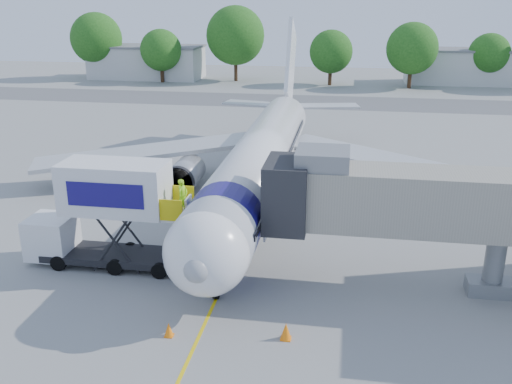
# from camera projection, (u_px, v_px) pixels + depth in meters

# --- Properties ---
(ground) EXTENTS (160.00, 160.00, 0.00)m
(ground) POSITION_uv_depth(u_px,v_px,m) (252.00, 221.00, 35.03)
(ground) COLOR gray
(ground) RESTS_ON ground
(guidance_line) EXTENTS (0.15, 70.00, 0.01)m
(guidance_line) POSITION_uv_depth(u_px,v_px,m) (252.00, 221.00, 35.03)
(guidance_line) COLOR yellow
(guidance_line) RESTS_ON ground
(taxiway_strip) EXTENTS (120.00, 10.00, 0.01)m
(taxiway_strip) POSITION_uv_depth(u_px,v_px,m) (307.00, 102.00, 74.17)
(taxiway_strip) COLOR #59595B
(taxiway_strip) RESTS_ON ground
(aircraft) EXTENTS (34.17, 37.73, 11.35)m
(aircraft) POSITION_uv_depth(u_px,v_px,m) (262.00, 157.00, 37.91)
(aircraft) COLOR silver
(aircraft) RESTS_ON ground
(jet_bridge) EXTENTS (13.90, 3.20, 6.60)m
(jet_bridge) POSITION_uv_depth(u_px,v_px,m) (398.00, 201.00, 25.85)
(jet_bridge) COLOR gray
(jet_bridge) RESTS_ON ground
(catering_hiloader) EXTENTS (8.53, 2.44, 5.50)m
(catering_hiloader) POSITION_uv_depth(u_px,v_px,m) (105.00, 215.00, 28.57)
(catering_hiloader) COLOR black
(catering_hiloader) RESTS_ON ground
(safety_cone_a) EXTENTS (0.46, 0.46, 0.73)m
(safety_cone_a) POSITION_uv_depth(u_px,v_px,m) (286.00, 331.00, 22.97)
(safety_cone_a) COLOR orange
(safety_cone_a) RESTS_ON ground
(safety_cone_b) EXTENTS (0.39, 0.39, 0.61)m
(safety_cone_b) POSITION_uv_depth(u_px,v_px,m) (169.00, 330.00, 23.19)
(safety_cone_b) COLOR orange
(safety_cone_b) RESTS_ON ground
(outbuilding_left) EXTENTS (18.40, 8.40, 5.30)m
(outbuilding_left) POSITION_uv_depth(u_px,v_px,m) (147.00, 62.00, 94.40)
(outbuilding_left) COLOR beige
(outbuilding_left) RESTS_ON ground
(outbuilding_right) EXTENTS (16.40, 7.40, 5.30)m
(outbuilding_right) POSITION_uv_depth(u_px,v_px,m) (459.00, 66.00, 88.55)
(outbuilding_right) COLOR beige
(outbuilding_right) RESTS_ON ground
(tree_a) EXTENTS (8.30, 8.30, 10.59)m
(tree_a) POSITION_uv_depth(u_px,v_px,m) (96.00, 39.00, 92.61)
(tree_a) COLOR #382314
(tree_a) RESTS_ON ground
(tree_b) EXTENTS (6.44, 6.44, 8.22)m
(tree_b) POSITION_uv_depth(u_px,v_px,m) (161.00, 50.00, 88.98)
(tree_b) COLOR #382314
(tree_b) RESTS_ON ground
(tree_c) EXTENTS (9.17, 9.17, 11.69)m
(tree_c) POSITION_uv_depth(u_px,v_px,m) (235.00, 35.00, 89.61)
(tree_c) COLOR #382314
(tree_c) RESTS_ON ground
(tree_d) EXTENTS (6.49, 6.49, 8.28)m
(tree_d) POSITION_uv_depth(u_px,v_px,m) (331.00, 52.00, 86.12)
(tree_d) COLOR #382314
(tree_d) RESTS_ON ground
(tree_e) EXTENTS (7.47, 7.47, 9.53)m
(tree_e) POSITION_uv_depth(u_px,v_px,m) (412.00, 48.00, 82.90)
(tree_e) COLOR #382314
(tree_e) RESTS_ON ground
(tree_f) EXTENTS (6.14, 6.14, 7.82)m
(tree_f) POSITION_uv_depth(u_px,v_px,m) (489.00, 54.00, 85.53)
(tree_f) COLOR #382314
(tree_f) RESTS_ON ground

